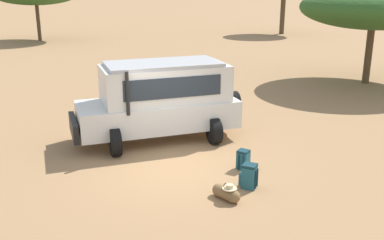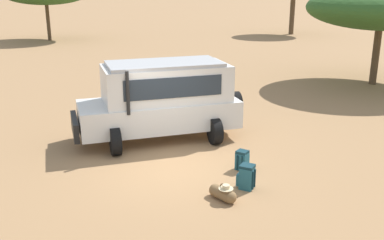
% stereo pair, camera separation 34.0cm
% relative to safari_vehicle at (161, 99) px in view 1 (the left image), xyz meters
% --- Properties ---
extents(ground_plane, '(320.00, 320.00, 0.00)m').
position_rel_safari_vehicle_xyz_m(ground_plane, '(0.26, -2.32, -1.29)').
color(ground_plane, '#9E754C').
extents(safari_vehicle, '(5.48, 3.35, 2.44)m').
position_rel_safari_vehicle_xyz_m(safari_vehicle, '(0.00, 0.00, 0.00)').
color(safari_vehicle, silver).
rests_on(safari_vehicle, ground_plane).
extents(backpack_beside_front_wheel, '(0.48, 0.44, 0.61)m').
position_rel_safari_vehicle_xyz_m(backpack_beside_front_wheel, '(1.88, -3.81, -1.00)').
color(backpack_beside_front_wheel, '#235B6B').
rests_on(backpack_beside_front_wheel, ground_plane).
extents(backpack_cluster_center, '(0.42, 0.43, 0.53)m').
position_rel_safari_vehicle_xyz_m(backpack_cluster_center, '(2.01, -2.68, -1.04)').
color(backpack_cluster_center, '#235B6B').
rests_on(backpack_cluster_center, ground_plane).
extents(duffel_bag_low_black_case, '(0.58, 0.68, 0.40)m').
position_rel_safari_vehicle_xyz_m(duffel_bag_low_black_case, '(1.22, -4.34, -1.14)').
color(duffel_bag_low_black_case, brown).
rests_on(duffel_bag_low_black_case, ground_plane).
extents(acacia_tree_left_mid, '(6.83, 6.64, 4.61)m').
position_rel_safari_vehicle_xyz_m(acacia_tree_left_mid, '(10.38, 6.75, 2.30)').
color(acacia_tree_left_mid, brown).
rests_on(acacia_tree_left_mid, ground_plane).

